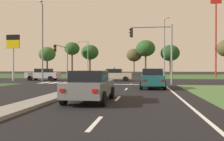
# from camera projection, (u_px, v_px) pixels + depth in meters

# --- Properties ---
(ground_plane) EXTENTS (200.00, 200.00, 0.00)m
(ground_plane) POSITION_uv_depth(u_px,v_px,m) (107.00, 81.00, 31.91)
(ground_plane) COLOR black
(grass_verge_far_left) EXTENTS (35.00, 35.00, 0.01)m
(grass_verge_far_left) POSITION_uv_depth(u_px,v_px,m) (20.00, 75.00, 59.62)
(grass_verge_far_left) COLOR #2D4C28
(grass_verge_far_left) RESTS_ON ground
(median_island_near) EXTENTS (1.20, 22.00, 0.14)m
(median_island_near) POSITION_uv_depth(u_px,v_px,m) (53.00, 97.00, 13.08)
(median_island_near) COLOR gray
(median_island_near) RESTS_ON ground
(median_island_far) EXTENTS (1.20, 36.00, 0.14)m
(median_island_far) POSITION_uv_depth(u_px,v_px,m) (124.00, 75.00, 56.68)
(median_island_far) COLOR gray
(median_island_far) RESTS_ON ground
(lane_dash_near) EXTENTS (0.14, 2.00, 0.01)m
(lane_dash_near) POSITION_uv_depth(u_px,v_px,m) (95.00, 123.00, 7.09)
(lane_dash_near) COLOR silver
(lane_dash_near) RESTS_ON ground
(lane_dash_second) EXTENTS (0.14, 2.00, 0.01)m
(lane_dash_second) POSITION_uv_depth(u_px,v_px,m) (118.00, 98.00, 13.04)
(lane_dash_second) COLOR silver
(lane_dash_second) RESTS_ON ground
(lane_dash_third) EXTENTS (0.14, 2.00, 0.01)m
(lane_dash_third) POSITION_uv_depth(u_px,v_px,m) (126.00, 89.00, 18.98)
(lane_dash_third) COLOR silver
(lane_dash_third) RESTS_ON ground
(lane_dash_fourth) EXTENTS (0.14, 2.00, 0.01)m
(lane_dash_fourth) POSITION_uv_depth(u_px,v_px,m) (131.00, 84.00, 24.93)
(lane_dash_fourth) COLOR silver
(lane_dash_fourth) RESTS_ON ground
(edge_line_right) EXTENTS (0.14, 24.00, 0.01)m
(edge_line_right) POSITION_uv_depth(u_px,v_px,m) (180.00, 98.00, 13.15)
(edge_line_right) COLOR silver
(edge_line_right) RESTS_ON ground
(stop_bar_near) EXTENTS (6.40, 0.50, 0.01)m
(stop_bar_near) POSITION_uv_depth(u_px,v_px,m) (133.00, 84.00, 24.46)
(stop_bar_near) COLOR silver
(stop_bar_near) RESTS_ON ground
(crosswalk_bar_near) EXTENTS (0.70, 2.80, 0.01)m
(crosswalk_bar_near) POSITION_uv_depth(u_px,v_px,m) (45.00, 83.00, 27.62)
(crosswalk_bar_near) COLOR silver
(crosswalk_bar_near) RESTS_ON ground
(crosswalk_bar_second) EXTENTS (0.70, 2.80, 0.01)m
(crosswalk_bar_second) POSITION_uv_depth(u_px,v_px,m) (54.00, 83.00, 27.46)
(crosswalk_bar_second) COLOR silver
(crosswalk_bar_second) RESTS_ON ground
(crosswalk_bar_third) EXTENTS (0.70, 2.80, 0.01)m
(crosswalk_bar_third) POSITION_uv_depth(u_px,v_px,m) (64.00, 83.00, 27.31)
(crosswalk_bar_third) COLOR silver
(crosswalk_bar_third) RESTS_ON ground
(crosswalk_bar_fourth) EXTENTS (0.70, 2.80, 0.01)m
(crosswalk_bar_fourth) POSITION_uv_depth(u_px,v_px,m) (74.00, 83.00, 27.15)
(crosswalk_bar_fourth) COLOR silver
(crosswalk_bar_fourth) RESTS_ON ground
(crosswalk_bar_fifth) EXTENTS (0.70, 2.80, 0.01)m
(crosswalk_bar_fifth) POSITION_uv_depth(u_px,v_px,m) (84.00, 83.00, 27.00)
(crosswalk_bar_fifth) COLOR silver
(crosswalk_bar_fifth) RESTS_ON ground
(crosswalk_bar_sixth) EXTENTS (0.70, 2.80, 0.01)m
(crosswalk_bar_sixth) POSITION_uv_depth(u_px,v_px,m) (94.00, 83.00, 26.84)
(crosswalk_bar_sixth) COLOR silver
(crosswalk_bar_sixth) RESTS_ON ground
(crosswalk_bar_seventh) EXTENTS (0.70, 2.80, 0.01)m
(crosswalk_bar_seventh) POSITION_uv_depth(u_px,v_px,m) (104.00, 83.00, 26.69)
(crosswalk_bar_seventh) COLOR silver
(crosswalk_bar_seventh) RESTS_ON ground
(car_beige_near) EXTENTS (4.24, 1.96, 1.58)m
(car_beige_near) POSITION_uv_depth(u_px,v_px,m) (115.00, 75.00, 31.45)
(car_beige_near) COLOR #BCAD8E
(car_beige_near) RESTS_ON ground
(car_grey_second) EXTENTS (1.99, 4.34, 1.51)m
(car_grey_second) POSITION_uv_depth(u_px,v_px,m) (90.00, 86.00, 11.82)
(car_grey_second) COLOR slate
(car_grey_second) RESTS_ON ground
(car_teal_third) EXTENTS (1.98, 4.22, 1.61)m
(car_teal_third) POSITION_uv_depth(u_px,v_px,m) (152.00, 78.00, 19.69)
(car_teal_third) COLOR #19565B
(car_teal_third) RESTS_ON ground
(car_maroon_fourth) EXTENTS (2.02, 4.27, 1.55)m
(car_maroon_fourth) POSITION_uv_depth(u_px,v_px,m) (113.00, 72.00, 54.35)
(car_maroon_fourth) COLOR maroon
(car_maroon_fourth) RESTS_ON ground
(car_silver_fifth) EXTENTS (4.52, 1.98, 1.61)m
(car_silver_fifth) POSITION_uv_depth(u_px,v_px,m) (43.00, 74.00, 33.21)
(car_silver_fifth) COLOR #B7B7BC
(car_silver_fifth) RESTS_ON ground
(traffic_signal_far_left) EXTENTS (0.32, 5.81, 5.23)m
(traffic_signal_far_left) POSITION_uv_depth(u_px,v_px,m) (63.00, 55.00, 37.24)
(traffic_signal_far_left) COLOR gray
(traffic_signal_far_left) RESTS_ON ground
(traffic_signal_near_right) EXTENTS (4.37, 0.32, 6.08)m
(traffic_signal_near_right) POSITION_uv_depth(u_px,v_px,m) (157.00, 44.00, 24.51)
(traffic_signal_near_right) COLOR gray
(traffic_signal_near_right) RESTS_ON ground
(street_lamp_second) EXTENTS (1.19, 2.47, 9.91)m
(street_lamp_second) POSITION_uv_depth(u_px,v_px,m) (42.00, 38.00, 31.19)
(street_lamp_second) COLOR gray
(street_lamp_second) RESTS_ON ground
(street_lamp_third) EXTENTS (0.84, 2.23, 10.21)m
(street_lamp_third) POSITION_uv_depth(u_px,v_px,m) (165.00, 45.00, 41.65)
(street_lamp_third) COLOR gray
(street_lamp_third) RESTS_ON ground
(street_lamp_fourth) EXTENTS (2.65, 0.36, 8.01)m
(street_lamp_fourth) POSITION_uv_depth(u_px,v_px,m) (87.00, 56.00, 56.46)
(street_lamp_fourth) COLOR gray
(street_lamp_fourth) RESTS_ON ground
(pedestrian_at_median) EXTENTS (0.34, 0.34, 1.78)m
(pedestrian_at_median) POSITION_uv_depth(u_px,v_px,m) (114.00, 71.00, 41.38)
(pedestrian_at_median) COLOR maroon
(pedestrian_at_median) RESTS_ON median_island_far
(fastfood_pole_sign) EXTENTS (1.80, 0.40, 14.50)m
(fastfood_pole_sign) POSITION_uv_depth(u_px,v_px,m) (216.00, 18.00, 41.86)
(fastfood_pole_sign) COLOR red
(fastfood_pole_sign) RESTS_ON ground
(fuel_price_totem) EXTENTS (1.80, 0.24, 6.10)m
(fuel_price_totem) POSITION_uv_depth(u_px,v_px,m) (13.00, 47.00, 32.04)
(fuel_price_totem) COLOR silver
(fuel_price_totem) RESTS_ON ground
(treeline_near) EXTENTS (5.02, 5.02, 8.13)m
(treeline_near) POSITION_uv_depth(u_px,v_px,m) (47.00, 54.00, 72.26)
(treeline_near) COLOR #423323
(treeline_near) RESTS_ON ground
(treeline_second) EXTENTS (4.14, 4.14, 8.89)m
(treeline_second) POSITION_uv_depth(u_px,v_px,m) (72.00, 49.00, 66.52)
(treeline_second) COLOR #423323
(treeline_second) RESTS_ON ground
(treeline_third) EXTENTS (5.07, 5.07, 8.57)m
(treeline_third) POSITION_uv_depth(u_px,v_px,m) (90.00, 52.00, 70.75)
(treeline_third) COLOR #423323
(treeline_third) RESTS_ON ground
(treeline_fourth) EXTENTS (4.18, 4.18, 7.16)m
(treeline_fourth) POSITION_uv_depth(u_px,v_px,m) (134.00, 55.00, 66.94)
(treeline_fourth) COLOR #423323
(treeline_fourth) RESTS_ON ground
(treeline_fifth) EXTENTS (5.14, 5.14, 9.27)m
(treeline_fifth) POSITION_uv_depth(u_px,v_px,m) (146.00, 48.00, 65.02)
(treeline_fifth) COLOR #423323
(treeline_fifth) RESTS_ON ground
(treeline_sixth) EXTENTS (5.01, 5.01, 7.90)m
(treeline_sixth) POSITION_uv_depth(u_px,v_px,m) (170.00, 53.00, 64.17)
(treeline_sixth) COLOR #423323
(treeline_sixth) RESTS_ON ground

